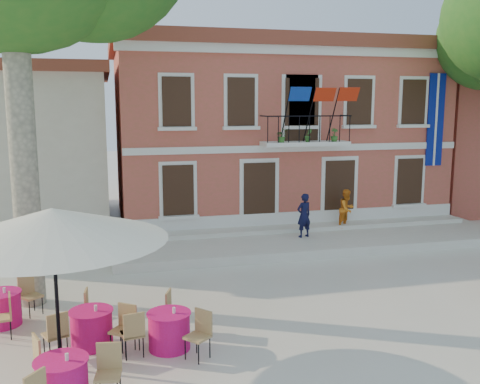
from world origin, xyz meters
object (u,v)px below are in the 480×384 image
object	(u,v)px
patio_umbrella	(52,225)
cafe_table_1	(169,329)
cafe_table_0	(1,307)
cafe_table_2	(62,379)
cafe_table_3	(92,326)
pedestrian_navy	(304,215)
pedestrian_orange	(347,209)

from	to	relation	value
patio_umbrella	cafe_table_1	xyz separation A→B (m)	(2.09, 0.34, -2.34)
cafe_table_0	cafe_table_2	distance (m)	3.99
cafe_table_2	cafe_table_3	bearing A→B (deg)	78.34
cafe_table_0	pedestrian_navy	bearing A→B (deg)	27.99
cafe_table_2	cafe_table_3	size ratio (longest dim) A/B	0.99
cafe_table_0	cafe_table_3	size ratio (longest dim) A/B	0.99
cafe_table_0	cafe_table_3	bearing A→B (deg)	-38.63
pedestrian_navy	cafe_table_0	distance (m)	10.28
pedestrian_navy	cafe_table_1	world-z (taller)	pedestrian_navy
pedestrian_navy	cafe_table_2	world-z (taller)	pedestrian_navy
patio_umbrella	cafe_table_3	size ratio (longest dim) A/B	2.23
pedestrian_navy	cafe_table_2	bearing A→B (deg)	32.42
cafe_table_1	cafe_table_2	distance (m)	2.51
pedestrian_navy	cafe_table_1	distance (m)	8.89
cafe_table_0	cafe_table_3	distance (m)	2.54
cafe_table_1	cafe_table_2	xyz separation A→B (m)	(-1.96, -1.57, 0.00)
pedestrian_navy	pedestrian_orange	size ratio (longest dim) A/B	1.04
patio_umbrella	cafe_table_0	xyz separation A→B (m)	(-1.43, 2.44, -2.34)
patio_umbrella	cafe_table_2	size ratio (longest dim) A/B	2.24
patio_umbrella	cafe_table_3	world-z (taller)	patio_umbrella
cafe_table_1	cafe_table_2	world-z (taller)	same
pedestrian_orange	cafe_table_3	size ratio (longest dim) A/B	0.80
patio_umbrella	cafe_table_1	bearing A→B (deg)	9.25
patio_umbrella	pedestrian_orange	xyz separation A→B (m)	(9.66, 8.09, -1.73)
cafe_table_1	cafe_table_3	xyz separation A→B (m)	(-1.53, 0.51, 0.00)
pedestrian_orange	cafe_table_1	xyz separation A→B (m)	(-7.57, -7.75, -0.61)
patio_umbrella	cafe_table_2	xyz separation A→B (m)	(0.13, -1.23, -2.34)
cafe_table_0	cafe_table_3	xyz separation A→B (m)	(1.99, -1.59, 0.00)
pedestrian_navy	cafe_table_0	world-z (taller)	pedestrian_navy
pedestrian_navy	pedestrian_orange	distance (m)	2.19
pedestrian_orange	cafe_table_3	xyz separation A→B (m)	(-9.10, -7.23, -0.61)
cafe_table_2	cafe_table_3	distance (m)	2.13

